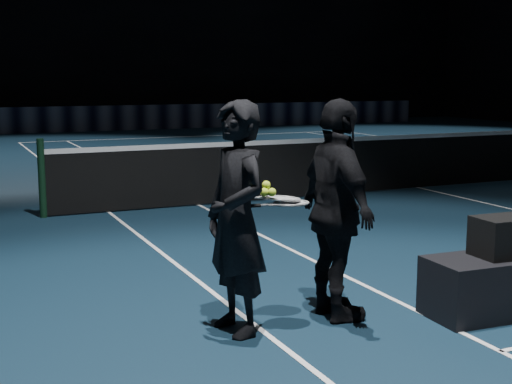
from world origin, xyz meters
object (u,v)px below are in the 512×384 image
(player_b, at_px, (337,211))
(racket_upper, at_px, (283,199))
(player_a, at_px, (236,219))
(tennis_balls, at_px, (268,190))
(racket_lower, at_px, (291,203))

(player_b, xyz_separation_m, racket_upper, (-0.45, 0.06, 0.12))
(player_a, bearing_deg, tennis_balls, 79.48)
(tennis_balls, bearing_deg, racket_upper, 10.70)
(racket_upper, xyz_separation_m, tennis_balls, (-0.15, -0.03, 0.08))
(player_a, bearing_deg, player_b, 78.36)
(racket_lower, distance_m, racket_upper, 0.07)
(player_b, relative_size, racket_lower, 2.61)
(racket_upper, bearing_deg, racket_lower, -42.66)
(tennis_balls, bearing_deg, racket_lower, -4.34)
(player_b, distance_m, racket_lower, 0.41)
(player_b, bearing_deg, racket_lower, 90.13)
(player_a, xyz_separation_m, racket_upper, (0.40, 0.02, 0.12))
(player_a, height_order, tennis_balls, player_a)
(tennis_balls, bearing_deg, player_b, -3.35)
(racket_upper, height_order, tennis_balls, tennis_balls)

